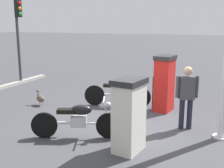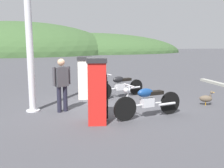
% 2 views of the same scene
% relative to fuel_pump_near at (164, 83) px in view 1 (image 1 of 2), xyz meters
% --- Properties ---
extents(ground_plane, '(120.00, 120.00, 0.00)m').
position_rel_fuel_pump_near_xyz_m(ground_plane, '(0.48, 1.51, -0.86)').
color(ground_plane, '#424247').
extents(fuel_pump_near, '(0.62, 0.74, 1.70)m').
position_rel_fuel_pump_near_xyz_m(fuel_pump_near, '(0.00, 0.00, 0.00)').
color(fuel_pump_near, red).
rests_on(fuel_pump_near, ground).
extents(fuel_pump_far, '(0.64, 0.80, 1.55)m').
position_rel_fuel_pump_near_xyz_m(fuel_pump_far, '(0.00, 3.02, -0.07)').
color(fuel_pump_far, silver).
rests_on(fuel_pump_far, ground).
extents(motorcycle_near_pump, '(2.10, 0.72, 0.97)m').
position_rel_fuel_pump_near_xyz_m(motorcycle_near_pump, '(1.44, 0.15, -0.38)').
color(motorcycle_near_pump, black).
rests_on(motorcycle_near_pump, ground).
extents(motorcycle_far_pump, '(1.98, 0.97, 0.94)m').
position_rel_fuel_pump_near_xyz_m(motorcycle_far_pump, '(1.31, 2.86, -0.41)').
color(motorcycle_far_pump, black).
rests_on(motorcycle_far_pump, ground).
extents(attendant_person, '(0.55, 0.33, 1.60)m').
position_rel_fuel_pump_near_xyz_m(attendant_person, '(-0.87, 1.26, 0.05)').
color(attendant_person, '#1E1E2D').
rests_on(attendant_person, ground).
extents(wandering_duck, '(0.48, 0.35, 0.49)m').
position_rel_fuel_pump_near_xyz_m(wandering_duck, '(3.81, 1.07, -0.62)').
color(wandering_duck, brown).
rests_on(wandering_duck, ground).
extents(roadside_traffic_light, '(0.39, 0.27, 3.60)m').
position_rel_fuel_pump_near_xyz_m(roadside_traffic_light, '(6.73, -1.36, 1.60)').
color(roadside_traffic_light, '#38383A').
rests_on(roadside_traffic_light, ground).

